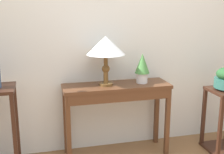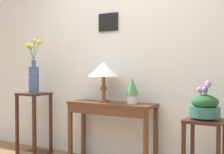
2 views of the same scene
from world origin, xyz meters
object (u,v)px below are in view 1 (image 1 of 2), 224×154
Objects in this scene: potted_plant_on_console at (142,67)px; table_lamp at (106,47)px; console_table at (117,97)px; pedestal_stand_right at (224,120)px.

table_lamp is at bearing -179.54° from potted_plant_on_console.
console_table is 2.21× the size of table_lamp.
table_lamp reaches higher than pedestal_stand_right.
pedestal_stand_right is (0.90, -0.21, -0.60)m from potted_plant_on_console.
pedestal_stand_right is (1.29, -0.21, -0.83)m from table_lamp.
pedestal_stand_right is at bearing -13.49° from potted_plant_on_console.
table_lamp is 0.71× the size of pedestal_stand_right.
console_table is 3.54× the size of potted_plant_on_console.
console_table reaches higher than pedestal_stand_right.
console_table is 1.23m from pedestal_stand_right.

